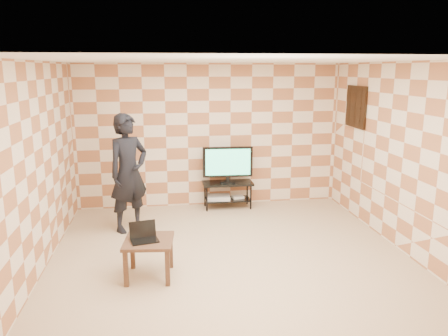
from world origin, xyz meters
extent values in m
plane|color=tan|center=(0.00, 0.00, 0.00)|extent=(5.00, 5.00, 0.00)
cube|color=beige|center=(0.00, 2.50, 1.35)|extent=(5.00, 0.02, 2.70)
cube|color=beige|center=(0.00, -2.50, 1.35)|extent=(5.00, 0.02, 2.70)
cube|color=beige|center=(-2.50, 0.00, 1.35)|extent=(0.02, 5.00, 2.70)
cube|color=beige|center=(2.50, 0.00, 1.35)|extent=(0.02, 5.00, 2.70)
cube|color=white|center=(0.00, 0.00, 2.70)|extent=(5.00, 5.00, 0.02)
cube|color=black|center=(2.47, 1.55, 1.95)|extent=(0.04, 0.72, 0.72)
cube|color=black|center=(2.47, 1.55, 1.95)|extent=(0.04, 0.03, 0.68)
cube|color=black|center=(2.47, 1.55, 1.95)|extent=(0.04, 0.68, 0.03)
cube|color=black|center=(0.31, 2.22, 0.48)|extent=(0.95, 0.43, 0.04)
cube|color=black|center=(0.31, 2.22, 0.16)|extent=(0.85, 0.38, 0.03)
cylinder|color=black|center=(-0.11, 2.05, 0.25)|extent=(0.03, 0.03, 0.50)
cylinder|color=black|center=(-0.11, 2.39, 0.25)|extent=(0.03, 0.03, 0.50)
cylinder|color=black|center=(0.73, 2.05, 0.25)|extent=(0.03, 0.03, 0.50)
cylinder|color=black|center=(0.73, 2.39, 0.25)|extent=(0.03, 0.03, 0.50)
cube|color=black|center=(0.31, 2.22, 0.51)|extent=(0.28, 0.19, 0.03)
cube|color=black|center=(0.31, 2.22, 0.57)|extent=(0.07, 0.05, 0.08)
cube|color=black|center=(0.31, 2.22, 0.89)|extent=(0.94, 0.10, 0.57)
cube|color=#46F5B5|center=(0.31, 2.18, 0.89)|extent=(0.84, 0.05, 0.49)
cube|color=silver|center=(0.13, 2.22, 0.21)|extent=(0.47, 0.36, 0.07)
cube|color=silver|center=(0.51, 2.23, 0.20)|extent=(0.24, 0.19, 0.05)
cube|color=#3A2119|center=(-1.12, -0.45, 0.48)|extent=(0.66, 0.66, 0.04)
cube|color=#3A2119|center=(-1.39, -0.68, 0.23)|extent=(0.06, 0.06, 0.46)
cube|color=#3A2119|center=(-1.34, -0.18, 0.23)|extent=(0.06, 0.06, 0.46)
cube|color=#3A2119|center=(-0.89, -0.73, 0.23)|extent=(0.06, 0.06, 0.46)
cube|color=#3A2119|center=(-0.84, -0.23, 0.23)|extent=(0.06, 0.06, 0.46)
cube|color=black|center=(-1.16, -0.49, 0.51)|extent=(0.37, 0.30, 0.02)
cube|color=black|center=(-1.19, -0.38, 0.62)|extent=(0.34, 0.13, 0.21)
imported|color=black|center=(-1.45, 1.30, 0.96)|extent=(0.83, 0.79, 1.92)
camera|label=1|loc=(-0.93, -5.67, 2.59)|focal=35.00mm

